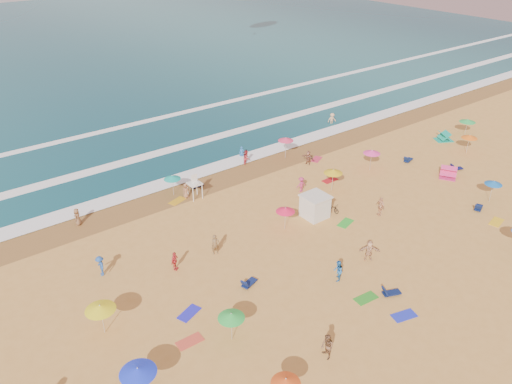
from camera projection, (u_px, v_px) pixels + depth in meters
ground at (280, 244)px, 40.87m from camera, size 220.00×220.00×0.00m
ocean at (13, 51)px, 99.58m from camera, size 220.00×140.00×0.18m
wet_sand at (200, 186)px, 49.60m from camera, size 220.00×220.00×0.00m
surf_foam at (159, 156)px, 55.72m from camera, size 200.00×18.70×0.05m
cabana at (315, 207)px, 44.10m from camera, size 2.00×2.00×2.00m
cabana_roof at (316, 196)px, 43.59m from camera, size 2.20×2.20×0.12m
bicycle at (332, 207)px, 45.18m from camera, size 0.58×1.57×0.82m
lifeguard_stand at (195, 188)px, 47.03m from camera, size 1.20×1.20×2.10m
beach_umbrellas at (328, 213)px, 41.18m from camera, size 53.44×26.71×0.70m
loungers at (343, 249)px, 39.86m from camera, size 44.34×28.91×0.34m
towels at (299, 255)px, 39.50m from camera, size 42.43×24.12×0.03m
popup_tents at (446, 152)px, 55.38m from camera, size 10.50×8.40×1.20m
beachgoers at (259, 215)px, 43.27m from camera, size 47.34×28.83×2.11m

